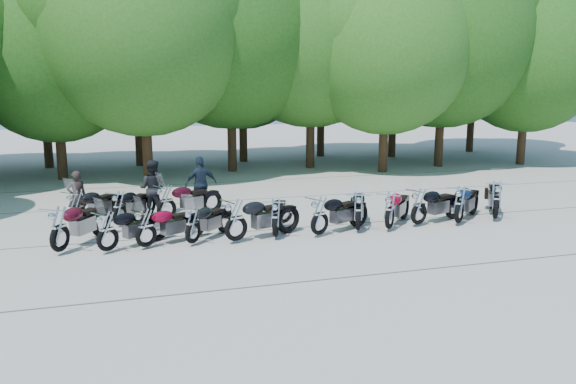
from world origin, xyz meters
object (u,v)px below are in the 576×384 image
object	(u,v)px
motorcycle_6	(320,215)
motorcycle_8	(390,209)
motorcycle_1	(107,230)
motorcycle_5	(276,217)
motorcycle_10	(460,203)
rider_0	(77,197)
motorcycle_4	(236,219)
motorcycle_12	(76,208)
motorcycle_13	(119,207)
motorcycle_9	(419,205)
motorcycle_14	(166,201)
motorcycle_11	(496,199)
rider_2	(201,184)
motorcycle_7	(358,210)
motorcycle_3	(193,224)
motorcycle_0	(59,228)
rider_1	(152,188)
motorcycle_2	(146,227)

from	to	relation	value
motorcycle_6	motorcycle_8	size ratio (longest dim) A/B	1.00
motorcycle_1	motorcycle_5	bearing A→B (deg)	-122.49
motorcycle_10	rider_0	world-z (taller)	rider_0
motorcycle_4	motorcycle_6	xyz separation A→B (m)	(2.36, -0.02, -0.04)
motorcycle_10	motorcycle_12	world-z (taller)	motorcycle_10
motorcycle_6	motorcycle_12	world-z (taller)	motorcycle_12
motorcycle_13	rider_0	size ratio (longest dim) A/B	1.32
motorcycle_8	motorcycle_10	xyz separation A→B (m)	(2.32, 0.03, 0.03)
motorcycle_1	motorcycle_9	xyz separation A→B (m)	(8.88, 0.26, 0.04)
motorcycle_6	motorcycle_12	bearing A→B (deg)	41.01
motorcycle_8	motorcycle_14	size ratio (longest dim) A/B	0.98
motorcycle_6	motorcycle_9	distance (m)	3.26
motorcycle_11	rider_0	xyz separation A→B (m)	(-12.50, 3.44, 0.10)
motorcycle_1	rider_2	size ratio (longest dim) A/B	1.16
motorcycle_11	motorcycle_13	world-z (taller)	motorcycle_11
motorcycle_1	motorcycle_5	world-z (taller)	motorcycle_5
motorcycle_7	motorcycle_14	xyz separation A→B (m)	(-5.19, 2.83, -0.01)
motorcycle_3	motorcycle_12	xyz separation A→B (m)	(-3.06, 2.64, 0.06)
motorcycle_5	motorcycle_7	xyz separation A→B (m)	(2.47, 0.03, 0.04)
motorcycle_1	motorcycle_0	bearing A→B (deg)	42.77
motorcycle_5	rider_1	xyz separation A→B (m)	(-3.09, 3.73, 0.29)
motorcycle_0	motorcycle_13	world-z (taller)	motorcycle_0
motorcycle_5	rider_0	distance (m)	6.43
motorcycle_11	motorcycle_14	world-z (taller)	motorcycle_11
motorcycle_3	motorcycle_10	size ratio (longest dim) A/B	0.88
rider_0	rider_1	size ratio (longest dim) A/B	0.88
motorcycle_12	rider_0	world-z (taller)	rider_0
motorcycle_0	motorcycle_14	size ratio (longest dim) A/B	1.05
motorcycle_7	motorcycle_12	bearing A→B (deg)	5.58
motorcycle_3	motorcycle_12	size ratio (longest dim) A/B	0.91
motorcycle_2	motorcycle_13	size ratio (longest dim) A/B	0.99
motorcycle_4	motorcycle_5	size ratio (longest dim) A/B	1.08
motorcycle_6	motorcycle_7	size ratio (longest dim) A/B	0.97
motorcycle_8	rider_0	world-z (taller)	rider_0
motorcycle_7	motorcycle_8	xyz separation A→B (m)	(0.93, -0.13, -0.02)
rider_1	motorcycle_7	bearing A→B (deg)	167.59
motorcycle_14	rider_0	xyz separation A→B (m)	(-2.63, 0.68, 0.15)
motorcycle_1	motorcycle_13	distance (m)	2.82
motorcycle_2	motorcycle_10	bearing A→B (deg)	-118.99
motorcycle_8	motorcycle_9	world-z (taller)	motorcycle_9
motorcycle_4	motorcycle_6	distance (m)	2.36
motorcycle_0	motorcycle_4	world-z (taller)	motorcycle_0
motorcycle_4	motorcycle_2	bearing A→B (deg)	65.60
motorcycle_11	rider_2	size ratio (longest dim) A/B	1.35
motorcycle_4	motorcycle_13	distance (m)	4.10
motorcycle_7	motorcycle_9	world-z (taller)	motorcycle_7
motorcycle_0	motorcycle_5	xyz separation A→B (m)	(5.55, -0.14, -0.06)
motorcycle_0	motorcycle_9	size ratio (longest dim) A/B	1.06
motorcycle_8	motorcycle_11	world-z (taller)	motorcycle_11
motorcycle_3	rider_2	distance (m)	4.11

